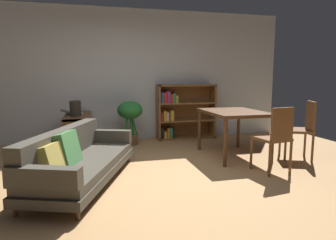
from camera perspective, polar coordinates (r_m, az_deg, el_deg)
ground_plane at (r=3.93m, az=-2.77°, el=-11.35°), size 8.16×8.16×0.00m
back_wall_panel at (r=6.37m, az=-7.71°, el=8.43°), size 6.80×0.10×2.70m
fabric_couch at (r=3.89m, az=-16.86°, el=-7.08°), size 1.42×2.22×0.69m
media_console at (r=5.74m, az=-16.64°, el=-2.27°), size 0.46×1.20×0.63m
open_laptop at (r=5.86m, az=-17.58°, el=1.36°), size 0.41×0.31×0.09m
desk_speaker at (r=5.49m, az=-17.24°, el=2.12°), size 0.19×0.19×0.27m
potted_floor_plant at (r=5.86m, az=-7.26°, el=0.94°), size 0.49×0.49×0.85m
dining_table at (r=5.05m, az=12.33°, el=0.82°), size 0.88×1.19×0.76m
dining_chair_near at (r=4.33m, az=19.75°, el=-2.85°), size 0.46×0.47×0.92m
dining_chair_far at (r=5.25m, az=24.13°, el=-1.16°), size 0.57×0.57×0.94m
bookshelf at (r=6.44m, az=2.51°, el=1.58°), size 1.25×0.36×1.16m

